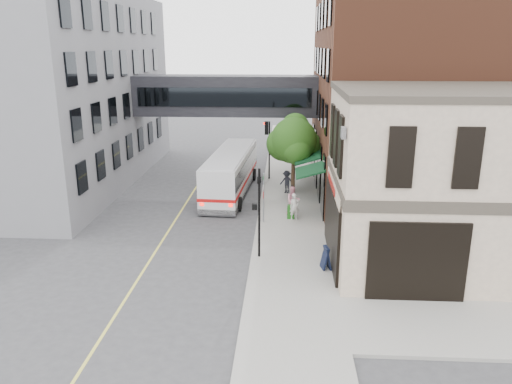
# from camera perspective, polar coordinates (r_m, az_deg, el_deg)

# --- Properties ---
(ground) EXTENTS (120.00, 120.00, 0.00)m
(ground) POSITION_cam_1_polar(r_m,az_deg,el_deg) (23.32, -0.89, -9.64)
(ground) COLOR #38383A
(ground) RESTS_ON ground
(sidewalk_main) EXTENTS (4.00, 60.00, 0.15)m
(sidewalk_main) POSITION_cam_1_polar(r_m,az_deg,el_deg) (36.34, 3.87, 0.17)
(sidewalk_main) COLOR gray
(sidewalk_main) RESTS_ON ground
(corner_building) EXTENTS (10.19, 8.12, 8.45)m
(corner_building) POSITION_cam_1_polar(r_m,az_deg,el_deg) (24.80, 20.59, 1.28)
(corner_building) COLOR tan
(corner_building) RESTS_ON ground
(brick_building) EXTENTS (13.76, 18.00, 14.00)m
(brick_building) POSITION_cam_1_polar(r_m,az_deg,el_deg) (36.99, 16.75, 10.73)
(brick_building) COLOR #582C1B
(brick_building) RESTS_ON ground
(opposite_building) EXTENTS (14.00, 24.00, 14.00)m
(opposite_building) POSITION_cam_1_polar(r_m,az_deg,el_deg) (41.42, -23.76, 10.61)
(opposite_building) COLOR slate
(opposite_building) RESTS_ON ground
(skyway_bridge) EXTENTS (14.00, 3.18, 3.00)m
(skyway_bridge) POSITION_cam_1_polar(r_m,az_deg,el_deg) (39.33, -3.43, 10.97)
(skyway_bridge) COLOR black
(skyway_bridge) RESTS_ON ground
(traffic_signal_near) EXTENTS (0.44, 0.22, 4.60)m
(traffic_signal_near) POSITION_cam_1_polar(r_m,az_deg,el_deg) (24.04, 0.30, -1.15)
(traffic_signal_near) COLOR black
(traffic_signal_near) RESTS_ON sidewalk_main
(traffic_signal_far) EXTENTS (0.53, 0.28, 4.50)m
(traffic_signal_far) POSITION_cam_1_polar(r_m,az_deg,el_deg) (38.53, 1.33, 6.13)
(traffic_signal_far) COLOR black
(traffic_signal_far) RESTS_ON sidewalk_main
(street_sign_pole) EXTENTS (0.08, 0.75, 3.00)m
(street_sign_pole) POSITION_cam_1_polar(r_m,az_deg,el_deg) (29.12, 0.87, -0.14)
(street_sign_pole) COLOR gray
(street_sign_pole) RESTS_ON sidewalk_main
(street_tree) EXTENTS (3.80, 3.20, 5.60)m
(street_tree) POSITION_cam_1_polar(r_m,az_deg,el_deg) (34.69, 4.32, 5.89)
(street_tree) COLOR #382619
(street_tree) RESTS_ON sidewalk_main
(lane_marking) EXTENTS (0.12, 40.00, 0.01)m
(lane_marking) POSITION_cam_1_polar(r_m,az_deg,el_deg) (33.20, -8.26, -1.69)
(lane_marking) COLOR #D8CC4C
(lane_marking) RESTS_ON ground
(bus) EXTENTS (3.16, 11.02, 2.93)m
(bus) POSITION_cam_1_polar(r_m,az_deg,el_deg) (35.56, -2.90, 2.44)
(bus) COLOR silver
(bus) RESTS_ON ground
(pedestrian_a) EXTENTS (0.68, 0.54, 1.62)m
(pedestrian_a) POSITION_cam_1_polar(r_m,az_deg,el_deg) (29.90, 4.42, -1.70)
(pedestrian_a) COLOR silver
(pedestrian_a) RESTS_ON sidewalk_main
(pedestrian_b) EXTENTS (0.94, 0.79, 1.75)m
(pedestrian_b) POSITION_cam_1_polar(r_m,az_deg,el_deg) (30.87, 4.26, -0.97)
(pedestrian_b) COLOR pink
(pedestrian_b) RESTS_ON sidewalk_main
(pedestrian_c) EXTENTS (1.21, 1.04, 1.62)m
(pedestrian_c) POSITION_cam_1_polar(r_m,az_deg,el_deg) (35.27, 3.53, 1.17)
(pedestrian_c) COLOR black
(pedestrian_c) RESTS_ON sidewalk_main
(newspaper_box) EXTENTS (0.43, 0.39, 0.83)m
(newspaper_box) POSITION_cam_1_polar(r_m,az_deg,el_deg) (30.22, 3.99, -2.27)
(newspaper_box) COLOR #175513
(newspaper_box) RESTS_ON sidewalk_main
(sandwich_board) EXTENTS (0.51, 0.68, 1.09)m
(sandwich_board) POSITION_cam_1_polar(r_m,az_deg,el_deg) (23.76, 8.00, -7.44)
(sandwich_board) COLOR black
(sandwich_board) RESTS_ON sidewalk_main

